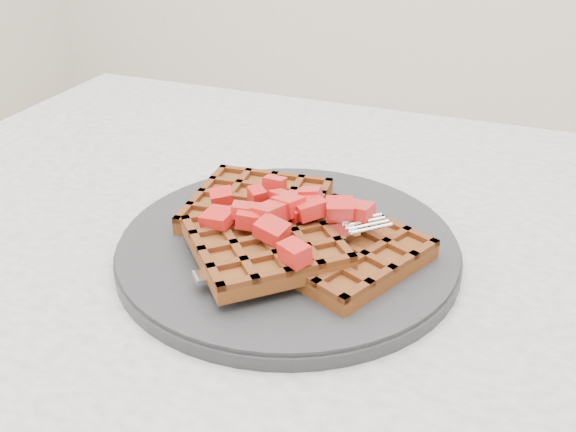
# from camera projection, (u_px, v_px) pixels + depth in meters

# --- Properties ---
(table) EXTENTS (1.20, 0.80, 0.75)m
(table) POSITION_uv_depth(u_px,v_px,m) (402.00, 375.00, 0.61)
(table) COLOR silver
(table) RESTS_ON ground
(plate) EXTENTS (0.31, 0.31, 0.02)m
(plate) POSITION_uv_depth(u_px,v_px,m) (288.00, 247.00, 0.57)
(plate) COLOR #262628
(plate) RESTS_ON table
(waffles) EXTENTS (0.24, 0.22, 0.03)m
(waffles) POSITION_uv_depth(u_px,v_px,m) (287.00, 231.00, 0.56)
(waffles) COLOR brown
(waffles) RESTS_ON plate
(strawberry_pile) EXTENTS (0.15, 0.15, 0.02)m
(strawberry_pile) POSITION_uv_depth(u_px,v_px,m) (288.00, 202.00, 0.55)
(strawberry_pile) COLOR #A50C0D
(strawberry_pile) RESTS_ON waffles
(fork) EXTENTS (0.15, 0.14, 0.02)m
(fork) POSITION_uv_depth(u_px,v_px,m) (309.00, 257.00, 0.53)
(fork) COLOR silver
(fork) RESTS_ON plate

